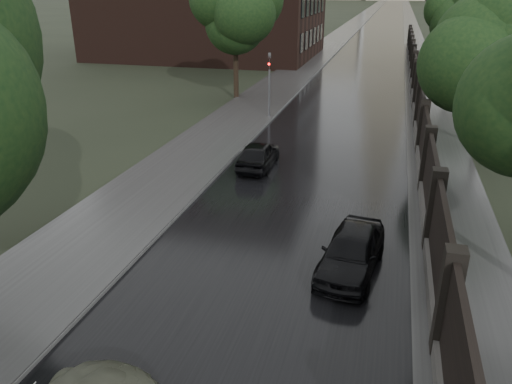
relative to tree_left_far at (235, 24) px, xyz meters
name	(u,v)px	position (x,y,z in m)	size (l,w,h in m)	color
road	(391,8)	(8.00, 160.00, -5.23)	(8.00, 420.00, 0.02)	black
sidewalk_left	(374,8)	(2.00, 160.00, -5.16)	(4.00, 420.00, 0.16)	#2D2D2D
verge_right	(407,8)	(13.50, 160.00, -5.20)	(3.00, 420.00, 0.08)	#2D2D2D
fence_right	(416,88)	(12.60, 2.01, -4.23)	(0.45, 75.72, 2.70)	#383533
tree_left_far	(235,24)	(0.00, 0.00, 0.00)	(4.25, 4.25, 7.39)	black
tree_right_b	(494,48)	(15.50, -8.00, -0.29)	(4.08, 4.08, 7.01)	black
tree_right_c	(457,23)	(15.50, 10.00, -0.29)	(4.08, 4.08, 7.01)	black
traffic_light	(269,80)	(3.70, -5.01, -2.84)	(0.16, 0.32, 4.00)	#59595E
hatchback_left	(258,155)	(5.40, -14.00, -4.63)	(1.46, 3.62, 1.23)	black
car_right_near	(351,251)	(10.31, -21.95, -4.59)	(1.54, 3.83, 1.31)	black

